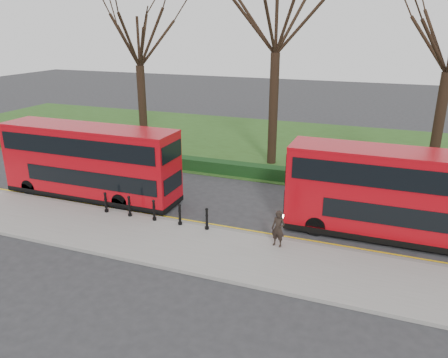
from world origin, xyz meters
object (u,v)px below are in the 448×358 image
at_px(bus_lead, 90,163).
at_px(pedestrian, 278,229).
at_px(bollard_row, 154,210).
at_px(bus_rear, 404,196).

xyz_separation_m(bus_lead, pedestrian, (11.04, -2.16, -1.06)).
relative_size(bus_lead, pedestrian, 6.31).
relative_size(bollard_row, pedestrian, 3.55).
height_order(bollard_row, bus_lead, bus_lead).
bearing_deg(pedestrian, bus_rear, 41.06).
xyz_separation_m(bollard_row, bus_lead, (-4.86, 1.75, 1.36)).
relative_size(bollard_row, bus_lead, 0.56).
height_order(bollard_row, bus_rear, bus_rear).
distance_m(bollard_row, bus_lead, 5.34).
distance_m(bus_lead, bus_rear, 15.87).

